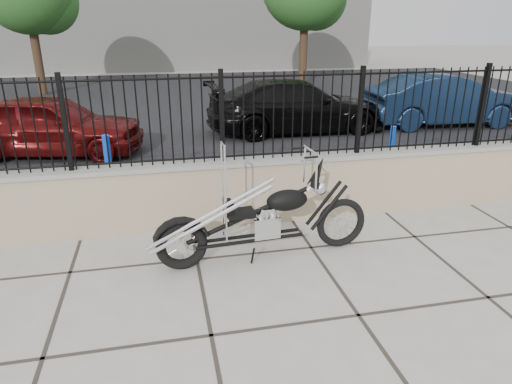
{
  "coord_description": "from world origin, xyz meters",
  "views": [
    {
      "loc": [
        -1.83,
        -3.57,
        2.81
      ],
      "look_at": [
        -0.7,
        1.68,
        0.77
      ],
      "focal_mm": 32.0,
      "sensor_mm": 36.0,
      "label": 1
    }
  ],
  "objects_px": {
    "car_blue": "(445,100)",
    "car_black": "(296,106)",
    "car_red": "(51,125)",
    "chopper_motorcycle": "(261,201)"
  },
  "relations": [
    {
      "from": "car_black",
      "to": "car_blue",
      "type": "bearing_deg",
      "value": -93.34
    },
    {
      "from": "chopper_motorcycle",
      "to": "car_black",
      "type": "height_order",
      "value": "chopper_motorcycle"
    },
    {
      "from": "chopper_motorcycle",
      "to": "car_black",
      "type": "bearing_deg",
      "value": 65.49
    },
    {
      "from": "chopper_motorcycle",
      "to": "car_black",
      "type": "distance_m",
      "value": 6.97
    },
    {
      "from": "car_red",
      "to": "chopper_motorcycle",
      "type": "bearing_deg",
      "value": -136.65
    },
    {
      "from": "car_red",
      "to": "car_blue",
      "type": "height_order",
      "value": "car_blue"
    },
    {
      "from": "chopper_motorcycle",
      "to": "car_blue",
      "type": "xyz_separation_m",
      "value": [
        6.67,
        6.39,
        -0.06
      ]
    },
    {
      "from": "chopper_motorcycle",
      "to": "car_red",
      "type": "bearing_deg",
      "value": 117.72
    },
    {
      "from": "car_black",
      "to": "car_blue",
      "type": "xyz_separation_m",
      "value": [
        4.25,
        -0.14,
        0.03
      ]
    },
    {
      "from": "car_blue",
      "to": "car_black",
      "type": "bearing_deg",
      "value": 91.36
    }
  ]
}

